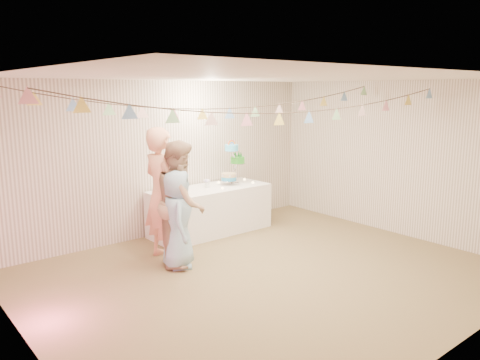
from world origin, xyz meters
TOP-DOWN VIEW (x-y plane):
  - floor at (0.00, 0.00)m, footprint 6.00×6.00m
  - ceiling at (0.00, 0.00)m, footprint 6.00×6.00m
  - back_wall at (0.00, 2.50)m, footprint 6.00×6.00m
  - front_wall at (0.00, -2.50)m, footprint 6.00×6.00m
  - left_wall at (-3.00, 0.00)m, footprint 5.00×5.00m
  - right_wall at (3.00, 0.00)m, footprint 5.00×5.00m
  - table at (0.55, 2.03)m, footprint 2.11×0.84m
  - cake_stand at (1.10, 2.08)m, footprint 0.65×0.38m
  - cake_bottom at (0.95, 2.02)m, footprint 0.31×0.31m
  - cake_middle at (1.28, 2.17)m, footprint 0.27×0.27m
  - cake_top_tier at (1.04, 2.05)m, footprint 0.25×0.25m
  - platter at (-0.10, 1.98)m, footprint 0.35×0.35m
  - posy at (0.52, 2.08)m, footprint 0.13×0.13m
  - person_adult_a at (-0.74, 1.43)m, footprint 0.47×0.71m
  - person_adult_b at (-0.63, 1.11)m, footprint 1.03×1.08m
  - person_child at (-0.76, 0.99)m, footprint 0.70×0.80m
  - bunting_back at (0.00, 1.10)m, footprint 5.60×1.10m
  - bunting_front at (0.00, -0.20)m, footprint 5.60×0.90m
  - tealight_0 at (-0.25, 1.88)m, footprint 0.04×0.04m
  - tealight_1 at (0.20, 2.21)m, footprint 0.04×0.04m
  - tealight_2 at (0.65, 1.81)m, footprint 0.04×0.04m
  - tealight_3 at (0.90, 2.25)m, footprint 0.04×0.04m
  - tealight_4 at (1.37, 1.85)m, footprint 0.04×0.04m
  - tealight_5 at (1.45, 2.18)m, footprint 0.04×0.04m

SIDE VIEW (x-z plane):
  - floor at x=0.00m, z-range 0.00..0.00m
  - table at x=0.55m, z-range 0.00..0.79m
  - person_child at x=-0.76m, z-range 0.00..1.37m
  - platter at x=-0.10m, z-range 0.75..0.77m
  - tealight_0 at x=-0.25m, z-range 0.79..0.82m
  - tealight_1 at x=0.20m, z-range 0.79..0.82m
  - tealight_2 at x=0.65m, z-range 0.79..0.82m
  - tealight_3 at x=0.90m, z-range 0.79..0.82m
  - tealight_4 at x=1.37m, z-range 0.79..0.82m
  - tealight_5 at x=1.45m, z-range 0.79..0.82m
  - posy at x=0.52m, z-range 0.75..0.90m
  - cake_bottom at x=0.95m, z-range 0.76..0.91m
  - person_adult_b at x=-0.63m, z-range 0.00..1.76m
  - person_adult_a at x=-0.74m, z-range 0.00..1.94m
  - cake_middle at x=1.28m, z-range 1.00..1.22m
  - cake_stand at x=1.10m, z-range 0.75..1.48m
  - back_wall at x=0.00m, z-range 1.30..1.30m
  - front_wall at x=0.00m, z-range 1.30..1.30m
  - left_wall at x=-3.00m, z-range 1.30..1.30m
  - right_wall at x=3.00m, z-range 1.30..1.30m
  - cake_top_tier at x=1.04m, z-range 1.28..1.47m
  - bunting_front at x=0.00m, z-range 2.14..2.50m
  - bunting_back at x=0.00m, z-range 2.15..2.55m
  - ceiling at x=0.00m, z-range 2.60..2.60m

